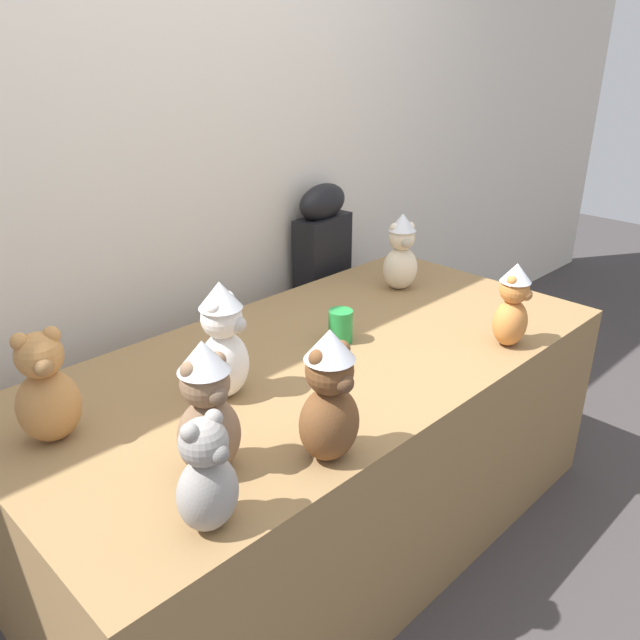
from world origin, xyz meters
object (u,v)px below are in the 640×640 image
teddy_bear_ash (207,477)px  teddy_bear_chestnut (330,397)px  teddy_bear_snow (223,341)px  teddy_bear_cream (401,253)px  display_table (320,446)px  teddy_bear_ginger (512,306)px  party_cup_green (341,326)px  teddy_bear_caramel (46,390)px  instrument_case (322,299)px  teddy_bear_mocha (207,410)px

teddy_bear_ash → teddy_bear_chestnut: teddy_bear_chestnut is taller
teddy_bear_snow → teddy_bear_cream: (0.99, 0.17, -0.02)m
display_table → teddy_bear_cream: (0.63, 0.19, 0.50)m
teddy_bear_ginger → party_cup_green: size_ratio=2.54×
teddy_bear_chestnut → party_cup_green: size_ratio=3.06×
teddy_bear_ash → teddy_bear_chestnut: 0.34m
party_cup_green → teddy_bear_cream: bearing=17.6°
display_table → teddy_bear_ginger: teddy_bear_ginger is taller
teddy_bear_ash → party_cup_green: bearing=19.5°
teddy_bear_ash → party_cup_green: 0.92m
teddy_bear_caramel → party_cup_green: bearing=5.4°
party_cup_green → display_table: bearing=-169.6°
instrument_case → display_table: bearing=-143.6°
display_table → teddy_bear_chestnut: (-0.36, -0.39, 0.51)m
teddy_bear_snow → teddy_bear_ginger: 0.93m
teddy_bear_chestnut → teddy_bear_ginger: size_ratio=1.20×
teddy_bear_mocha → teddy_bear_caramel: (-0.20, 0.38, -0.02)m
instrument_case → teddy_bear_mocha: 1.53m
teddy_bear_ginger → party_cup_green: 0.55m
teddy_bear_snow → teddy_bear_chestnut: (-0.00, -0.41, -0.00)m
teddy_bear_ginger → party_cup_green: teddy_bear_ginger is taller
teddy_bear_ash → teddy_bear_chestnut: size_ratio=0.78×
instrument_case → teddy_bear_caramel: instrument_case is taller
teddy_bear_snow → teddy_bear_ginger: (0.85, -0.40, -0.03)m
teddy_bear_caramel → teddy_bear_cream: 1.43m
teddy_bear_ash → teddy_bear_caramel: teddy_bear_caramel is taller
teddy_bear_ash → teddy_bear_mocha: size_ratio=0.79×
teddy_bear_mocha → teddy_bear_ginger: bearing=-4.5°
instrument_case → teddy_bear_ash: size_ratio=4.02×
teddy_bear_chestnut → teddy_bear_ash: bearing=-176.8°
display_table → teddy_bear_ash: 0.93m
teddy_bear_mocha → teddy_bear_chestnut: bearing=-31.6°
teddy_bear_snow → teddy_bear_ash: 0.53m
teddy_bear_caramel → teddy_bear_mocha: bearing=-48.7°
display_table → teddy_bear_caramel: (-0.79, 0.14, 0.49)m
teddy_bear_mocha → teddy_bear_caramel: size_ratio=1.11×
instrument_case → teddy_bear_chestnut: bearing=-142.4°
teddy_bear_ash → teddy_bear_chestnut: bearing=-8.4°
teddy_bear_snow → teddy_bear_caramel: 0.46m
teddy_bear_snow → teddy_bear_ash: size_ratio=1.29×
teddy_bear_cream → teddy_bear_mocha: bearing=-131.9°
teddy_bear_caramel → party_cup_green: size_ratio=2.72×
teddy_bear_chestnut → teddy_bear_ginger: (0.85, 0.01, -0.03)m
display_table → teddy_bear_ginger: size_ratio=7.06×
instrument_case → teddy_bear_ash: instrument_case is taller
party_cup_green → teddy_bear_mocha: bearing=-160.0°
teddy_bear_mocha → teddy_bear_snow: bearing=50.2°
display_table → teddy_bear_mocha: teddy_bear_mocha is taller
teddy_bear_cream → party_cup_green: 0.55m
instrument_case → teddy_bear_cream: size_ratio=3.45×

